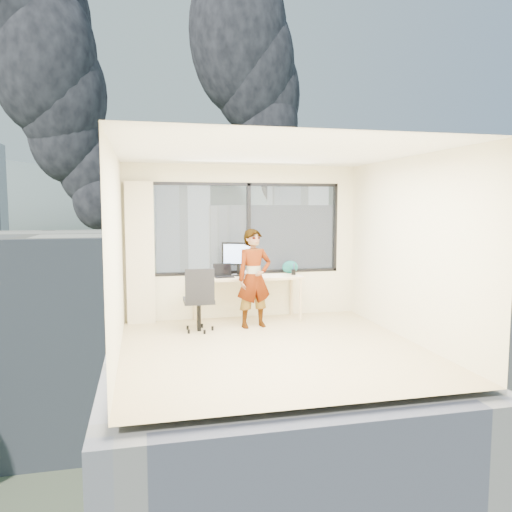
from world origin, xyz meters
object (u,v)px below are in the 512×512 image
object	(u,v)px
desk	(247,298)
chair	(199,299)
monitor	(239,259)
laptop	(224,271)
handbag	(290,267)
person	(254,278)
game_console	(249,272)

from	to	relation	value
desk	chair	xyz separation A→B (m)	(-0.86, -0.52, 0.13)
chair	monitor	world-z (taller)	monitor
laptop	desk	bearing A→B (deg)	1.44
handbag	person	bearing A→B (deg)	-159.10
monitor	laptop	world-z (taller)	monitor
handbag	monitor	bearing A→B (deg)	166.84
game_console	laptop	xyz separation A→B (m)	(-0.49, -0.29, 0.06)
monitor	game_console	distance (m)	0.36
game_console	laptop	distance (m)	0.57
chair	person	bearing A→B (deg)	5.85
chair	monitor	bearing A→B (deg)	41.26
desk	laptop	xyz separation A→B (m)	(-0.40, -0.04, 0.47)
desk	person	distance (m)	0.60
chair	handbag	size ratio (longest dim) A/B	3.59
desk	person	size ratio (longest dim) A/B	1.16
laptop	monitor	bearing A→B (deg)	23.20
desk	chair	bearing A→B (deg)	-148.88
chair	handbag	bearing A→B (deg)	24.07
chair	laptop	world-z (taller)	chair
person	game_console	size ratio (longest dim) A/B	5.46
handbag	desk	bearing A→B (deg)	174.73
desk	chair	size ratio (longest dim) A/B	1.79
desk	monitor	bearing A→B (deg)	139.69
desk	person	world-z (taller)	person
monitor	laptop	size ratio (longest dim) A/B	1.74
desk	laptop	distance (m)	0.62
desk	laptop	bearing A→B (deg)	-173.86
chair	game_console	xyz separation A→B (m)	(0.96, 0.77, 0.28)
desk	game_console	world-z (taller)	game_console
game_console	laptop	world-z (taller)	laptop
game_console	handbag	bearing A→B (deg)	-24.12
monitor	game_console	size ratio (longest dim) A/B	1.99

